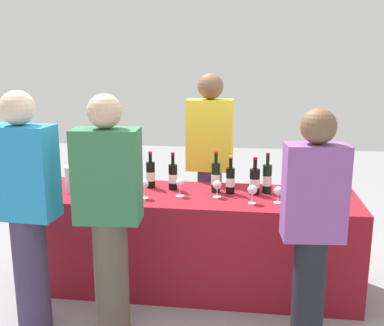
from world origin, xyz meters
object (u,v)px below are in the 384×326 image
at_px(wine_bottle_4, 230,180).
at_px(wine_bottle_7, 290,179).
at_px(wine_bottle_1, 151,174).
at_px(wine_bottle_0, 100,171).
at_px(wine_glass_0, 124,184).
at_px(guest_1, 109,210).
at_px(wine_bottle_6, 267,179).
at_px(guest_2, 312,226).
at_px(wine_glass_2, 180,184).
at_px(server_pouring, 210,160).
at_px(wine_glass_3, 217,186).
at_px(wine_glass_1, 144,184).
at_px(wine_bottle_5, 255,181).
at_px(wine_glass_4, 252,190).
at_px(wine_glass_5, 278,191).
at_px(guest_0, 26,207).
at_px(wine_bottle_3, 216,177).
at_px(ice_bucket, 77,179).
at_px(wine_bottle_2, 173,176).

height_order(wine_bottle_4, wine_bottle_7, wine_bottle_7).
bearing_deg(wine_bottle_1, wine_bottle_0, 177.60).
distance_m(wine_bottle_1, wine_bottle_7, 1.12).
distance_m(wine_glass_0, guest_1, 0.56).
distance_m(wine_bottle_6, guest_2, 0.91).
distance_m(wine_glass_2, server_pouring, 0.67).
distance_m(wine_glass_3, guest_1, 0.92).
height_order(wine_glass_1, wine_glass_3, wine_glass_1).
relative_size(wine_bottle_5, wine_glass_1, 1.98).
height_order(wine_bottle_4, server_pouring, server_pouring).
bearing_deg(wine_bottle_4, wine_glass_4, -54.79).
distance_m(wine_bottle_4, server_pouring, 0.55).
height_order(wine_bottle_1, wine_glass_2, wine_bottle_1).
distance_m(wine_bottle_7, wine_glass_3, 0.59).
height_order(wine_glass_5, guest_0, guest_0).
relative_size(wine_bottle_0, wine_bottle_4, 1.06).
xyz_separation_m(wine_bottle_7, guest_2, (0.06, -0.91, -0.04)).
bearing_deg(wine_bottle_3, ice_bucket, -173.86).
xyz_separation_m(wine_bottle_6, server_pouring, (-0.50, 0.47, 0.03)).
bearing_deg(wine_bottle_0, wine_glass_0, -47.85).
bearing_deg(wine_glass_2, wine_bottle_1, 142.24).
xyz_separation_m(wine_bottle_4, server_pouring, (-0.21, 0.51, 0.04)).
height_order(wine_bottle_3, wine_bottle_5, wine_bottle_3).
bearing_deg(guest_0, wine_bottle_7, 29.96).
height_order(wine_bottle_1, wine_glass_0, wine_bottle_1).
xyz_separation_m(wine_glass_3, ice_bucket, (-1.12, 0.02, 0.01)).
bearing_deg(wine_bottle_4, wine_bottle_0, 174.97).
xyz_separation_m(wine_glass_2, wine_glass_3, (0.29, 0.01, -0.01)).
height_order(wine_bottle_0, wine_glass_3, wine_bottle_0).
bearing_deg(wine_bottle_2, wine_glass_0, -140.31).
relative_size(wine_bottle_7, guest_0, 0.19).
distance_m(wine_glass_2, wine_glass_4, 0.56).
xyz_separation_m(wine_glass_2, ice_bucket, (-0.84, 0.03, 0.00)).
xyz_separation_m(wine_bottle_5, wine_glass_2, (-0.57, -0.14, -0.00)).
relative_size(wine_bottle_2, wine_bottle_3, 0.93).
relative_size(wine_bottle_3, guest_0, 0.20).
distance_m(wine_bottle_7, guest_0, 1.96).
bearing_deg(wine_bottle_1, wine_bottle_3, -6.56).
bearing_deg(ice_bucket, wine_glass_5, -3.76).
bearing_deg(wine_bottle_6, wine_bottle_1, 177.89).
height_order(wine_bottle_7, wine_glass_4, wine_bottle_7).
relative_size(wine_bottle_6, guest_0, 0.20).
bearing_deg(wine_bottle_5, ice_bucket, -175.79).
relative_size(wine_bottle_4, guest_1, 0.19).
relative_size(wine_bottle_7, ice_bucket, 1.48).
relative_size(wine_glass_4, wine_glass_5, 1.11).
distance_m(wine_bottle_4, wine_bottle_6, 0.29).
distance_m(wine_bottle_1, guest_1, 0.87).
xyz_separation_m(wine_bottle_3, wine_glass_5, (0.48, -0.22, -0.03)).
height_order(wine_bottle_5, ice_bucket, wine_bottle_5).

